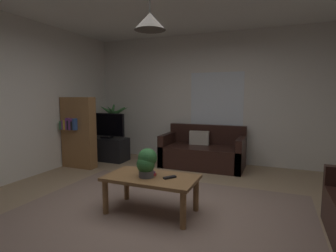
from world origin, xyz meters
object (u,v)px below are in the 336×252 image
at_px(coffee_table, 151,182).
at_px(book_on_table_0, 149,174).
at_px(tv_stand, 108,149).
at_px(tv, 106,125).
at_px(book_on_table_1, 148,172).
at_px(bookshelf_corner, 78,132).
at_px(couch_under_window, 203,153).
at_px(potted_plant_on_table, 147,162).
at_px(potted_palm_corner, 114,130).
at_px(remote_on_table_0, 170,177).
at_px(pendant_lamp, 150,21).

height_order(coffee_table, book_on_table_0, book_on_table_0).
xyz_separation_m(tv_stand, tv, (0.00, -0.02, 0.53)).
relative_size(book_on_table_1, tv_stand, 0.14).
height_order(book_on_table_1, bookshelf_corner, bookshelf_corner).
bearing_deg(couch_under_window, book_on_table_1, -91.90).
relative_size(potted_plant_on_table, potted_palm_corner, 0.26).
relative_size(couch_under_window, bookshelf_corner, 1.16).
relative_size(book_on_table_0, potted_palm_corner, 0.11).
xyz_separation_m(coffee_table, book_on_table_1, (-0.04, 0.01, 0.11)).
bearing_deg(book_on_table_1, tv_stand, 134.77).
bearing_deg(book_on_table_0, potted_plant_on_table, -89.46).
xyz_separation_m(tv_stand, potted_palm_corner, (-0.16, 0.51, 0.35)).
distance_m(tv_stand, bookshelf_corner, 0.86).
distance_m(book_on_table_0, bookshelf_corner, 2.59).
xyz_separation_m(remote_on_table_0, tv_stand, (-2.30, 2.04, -0.22)).
relative_size(book_on_table_0, tv_stand, 0.17).
height_order(coffee_table, potted_plant_on_table, potted_plant_on_table).
relative_size(couch_under_window, remote_on_table_0, 10.11).
height_order(book_on_table_1, potted_palm_corner, potted_palm_corner).
xyz_separation_m(bookshelf_corner, pendant_lamp, (2.25, -1.34, 1.57)).
height_order(remote_on_table_0, bookshelf_corner, bookshelf_corner).
distance_m(tv, pendant_lamp, 3.26).
distance_m(couch_under_window, pendant_lamp, 3.07).
distance_m(couch_under_window, potted_palm_corner, 2.29).
distance_m(potted_plant_on_table, tv_stand, 2.93).
bearing_deg(bookshelf_corner, potted_plant_on_table, -31.96).
bearing_deg(couch_under_window, remote_on_table_0, -84.99).
distance_m(coffee_table, book_on_table_1, 0.12).
relative_size(book_on_table_0, tv, 0.18).
bearing_deg(couch_under_window, potted_palm_corner, 174.08).
distance_m(book_on_table_1, bookshelf_corner, 2.59).
relative_size(book_on_table_1, remote_on_table_0, 0.76).
xyz_separation_m(potted_plant_on_table, tv_stand, (-2.02, 2.09, -0.39)).
bearing_deg(remote_on_table_0, tv_stand, 174.88).
bearing_deg(book_on_table_1, couch_under_window, 88.10).
xyz_separation_m(couch_under_window, tv_stand, (-2.10, -0.27, -0.02)).
bearing_deg(book_on_table_1, potted_plant_on_table, -90.81).
distance_m(remote_on_table_0, pendant_lamp, 1.82).
relative_size(coffee_table, potted_plant_on_table, 3.22).
height_order(couch_under_window, book_on_table_1, couch_under_window).
bearing_deg(potted_plant_on_table, pendant_lamp, 39.86).
xyz_separation_m(couch_under_window, book_on_table_0, (-0.08, -2.31, 0.20)).
bearing_deg(tv, coffee_table, -44.52).
bearing_deg(potted_plant_on_table, book_on_table_0, 90.54).
bearing_deg(coffee_table, remote_on_table_0, 2.84).
relative_size(potted_plant_on_table, tv_stand, 0.38).
height_order(book_on_table_1, pendant_lamp, pendant_lamp).
distance_m(book_on_table_0, pendant_lamp, 1.80).
bearing_deg(bookshelf_corner, tv, 74.95).
bearing_deg(book_on_table_0, pendant_lamp, -19.29).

